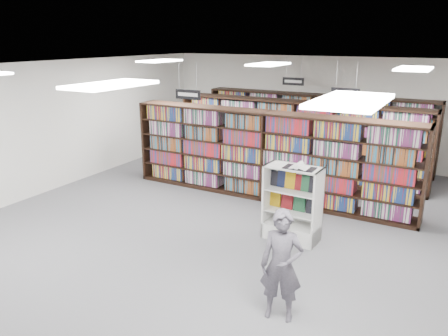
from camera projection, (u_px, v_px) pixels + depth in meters
The scene contains 18 objects.
floor at pixel (225, 228), 8.92m from camera, with size 12.00×12.00×0.00m, color #59595E.
ceiling at pixel (225, 68), 8.00m from camera, with size 10.00×12.00×0.10m, color white.
wall_back at pixel (318, 109), 13.49m from camera, with size 10.00×0.10×3.20m, color silver.
wall_left at pixel (48, 127), 10.78m from camera, with size 0.10×12.00×3.20m, color silver.
bookshelf_row_near at pixel (266, 156), 10.29m from camera, with size 7.00×0.60×2.10m.
bookshelf_row_mid at pixel (295, 139), 11.97m from camera, with size 7.00×0.60×2.10m.
bookshelf_row_far at pixel (314, 128), 13.40m from camera, with size 7.00×0.60×2.10m.
aisle_sign_left at pixel (188, 94), 9.73m from camera, with size 0.65×0.02×0.80m.
aisle_sign_right at pixel (345, 92), 10.01m from camera, with size 0.65×0.02×0.80m.
aisle_sign_center at pixel (293, 81), 12.62m from camera, with size 0.65×0.02×0.80m.
troffer_front_center at pixel (111, 85), 5.50m from camera, with size 0.60×1.20×0.04m, color white.
troffer_front_right at pixel (351, 101), 4.11m from camera, with size 0.60×1.20×0.04m, color white.
troffer_back_left at pixel (160, 61), 11.08m from camera, with size 0.60×1.20×0.04m, color white.
troffer_back_center at pixel (269, 64), 9.69m from camera, with size 0.60×1.20×0.04m, color white.
troffer_back_right at pixel (414, 69), 8.30m from camera, with size 0.60×1.20×0.04m, color white.
endcap_display at pixel (292, 215), 8.32m from camera, with size 1.06×0.57×1.46m.
open_book at pixel (299, 167), 7.90m from camera, with size 0.56×0.33×0.13m.
shopper at pixel (281, 266), 5.85m from camera, with size 0.58×0.38×1.58m, color #524E59.
Camera 1 is at (3.94, -7.18, 3.73)m, focal length 35.00 mm.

